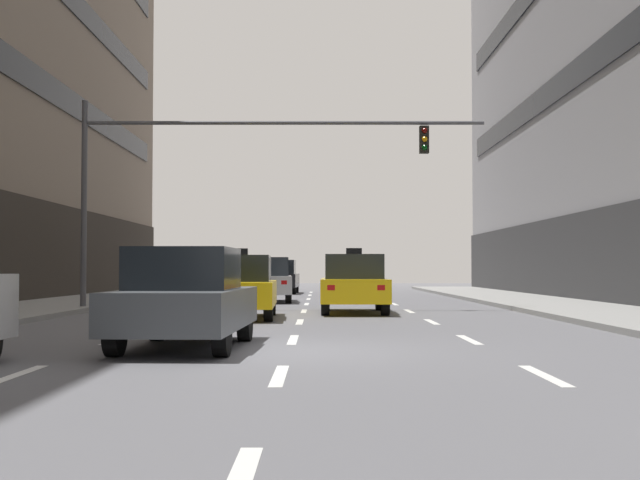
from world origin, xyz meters
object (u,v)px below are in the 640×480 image
at_px(taxi_driving_4, 241,287).
at_px(car_driving_2, 268,280).
at_px(car_driving_1, 280,277).
at_px(traffic_signal_0, 217,162).
at_px(car_driving_3, 187,299).
at_px(taxi_driving_0, 355,284).
at_px(taxi_driving_5, 187,281).

bearing_deg(taxi_driving_4, car_driving_2, 89.87).
distance_m(car_driving_1, taxi_driving_4, 21.35).
bearing_deg(traffic_signal_0, car_driving_3, -85.05).
bearing_deg(taxi_driving_0, car_driving_2, 111.33).
height_order(taxi_driving_0, car_driving_3, taxi_driving_0).
xyz_separation_m(car_driving_3, taxi_driving_4, (0.09, 8.01, 0.01)).
relative_size(taxi_driving_0, car_driving_3, 1.04).
relative_size(car_driving_3, taxi_driving_5, 1.01).
bearing_deg(traffic_signal_0, taxi_driving_0, -16.57).
bearing_deg(car_driving_2, taxi_driving_4, -90.13).
height_order(taxi_driving_4, taxi_driving_5, taxi_driving_4).
distance_m(car_driving_3, taxi_driving_4, 8.01).
xyz_separation_m(taxi_driving_4, traffic_signal_0, (-1.12, 3.93, 3.77)).
bearing_deg(car_driving_3, traffic_signal_0, 94.95).
bearing_deg(car_driving_3, car_driving_1, 89.93).
xyz_separation_m(car_driving_1, taxi_driving_5, (-3.19, -10.03, -0.06)).
bearing_deg(traffic_signal_0, car_driving_2, 80.05).
distance_m(car_driving_1, car_driving_2, 10.89).
relative_size(taxi_driving_0, taxi_driving_5, 1.04).
bearing_deg(traffic_signal_0, car_driving_1, 86.48).
bearing_deg(car_driving_2, car_driving_3, -90.34).
relative_size(car_driving_1, taxi_driving_5, 1.07).
bearing_deg(car_driving_2, car_driving_1, 90.39).
height_order(taxi_driving_0, traffic_signal_0, traffic_signal_0).
relative_size(car_driving_2, traffic_signal_0, 0.38).
height_order(taxi_driving_0, taxi_driving_5, taxi_driving_0).
relative_size(car_driving_1, traffic_signal_0, 0.37).
relative_size(taxi_driving_0, taxi_driving_4, 1.04).
relative_size(car_driving_3, taxi_driving_4, 1.00).
xyz_separation_m(car_driving_3, taxi_driving_5, (-3.16, 19.33, -0.00)).
relative_size(car_driving_2, car_driving_3, 1.06).
xyz_separation_m(taxi_driving_0, car_driving_2, (-3.04, 7.77, 0.01)).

